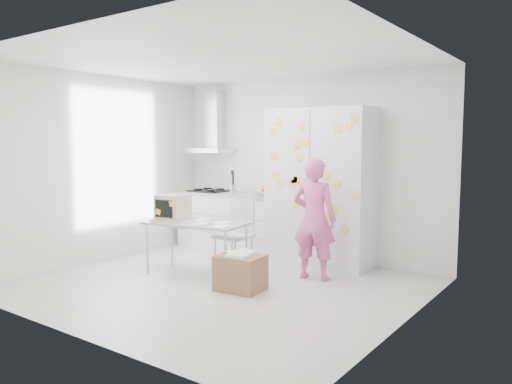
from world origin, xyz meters
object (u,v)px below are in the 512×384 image
Objects in this scene: chair at (237,230)px; desk at (181,214)px; person at (314,219)px; cardboard_box at (240,272)px.

desk is at bearing -129.38° from chair.
person is 1.18m from cardboard_box.
desk is at bearing 169.80° from cardboard_box.
cardboard_box is at bearing -19.00° from desk.
person is at bearing 10.45° from chair.
person is 1.76m from desk.
person is 1.14m from chair.
desk reaches higher than chair.
desk is 1.30m from cardboard_box.
desk is (-1.60, -0.74, 0.01)m from person.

